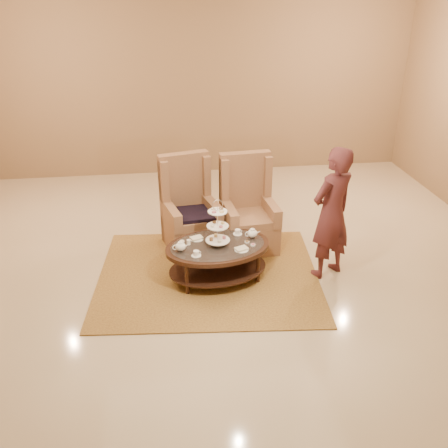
{
  "coord_description": "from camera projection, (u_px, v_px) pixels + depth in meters",
  "views": [
    {
      "loc": [
        -0.76,
        -5.34,
        3.43
      ],
      "look_at": [
        -0.03,
        0.2,
        0.67
      ],
      "focal_mm": 40.0,
      "sensor_mm": 36.0,
      "label": 1
    }
  ],
  "objects": [
    {
      "name": "rug",
      "position": [
        208.0,
        275.0,
        6.4
      ],
      "size": [
        2.98,
        2.57,
        0.01
      ],
      "rotation": [
        0.0,
        0.0,
        -0.09
      ],
      "color": "#A7863B",
      "rests_on": "ground"
    },
    {
      "name": "armchair_left",
      "position": [
        189.0,
        216.0,
        6.98
      ],
      "size": [
        0.85,
        0.87,
        1.3
      ],
      "rotation": [
        0.0,
        0.0,
        0.24
      ],
      "color": "#996948",
      "rests_on": "ground"
    },
    {
      "name": "armchair_right",
      "position": [
        248.0,
        217.0,
        6.96
      ],
      "size": [
        0.77,
        0.79,
        1.31
      ],
      "rotation": [
        0.0,
        0.0,
        0.08
      ],
      "color": "#996948",
      "rests_on": "ground"
    },
    {
      "name": "tea_table",
      "position": [
        218.0,
        251.0,
        6.17
      ],
      "size": [
        1.43,
        1.1,
        1.09
      ],
      "rotation": [
        0.0,
        0.0,
        0.16
      ],
      "color": "black",
      "rests_on": "ground"
    },
    {
      "name": "person",
      "position": [
        331.0,
        214.0,
        6.09
      ],
      "size": [
        0.74,
        0.65,
        1.7
      ],
      "rotation": [
        0.0,
        0.0,
        3.63
      ],
      "color": "#4F2224",
      "rests_on": "ground"
    },
    {
      "name": "ceiling",
      "position": [
        228.0,
        278.0,
        6.35
      ],
      "size": [
        8.0,
        8.0,
        0.02
      ],
      "primitive_type": "cube",
      "color": "silver",
      "rests_on": "ground"
    },
    {
      "name": "ground",
      "position": [
        228.0,
        278.0,
        6.35
      ],
      "size": [
        8.0,
        8.0,
        0.0
      ],
      "primitive_type": "plane",
      "color": "beige",
      "rests_on": "ground"
    },
    {
      "name": "wall_back",
      "position": [
        198.0,
        80.0,
        9.14
      ],
      "size": [
        8.0,
        0.04,
        3.5
      ],
      "primitive_type": "cube",
      "color": "#957551",
      "rests_on": "ground"
    }
  ]
}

